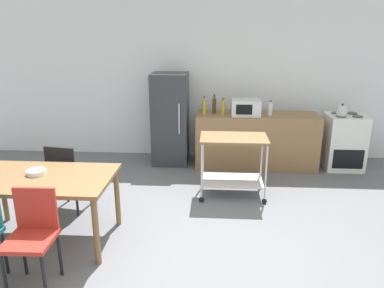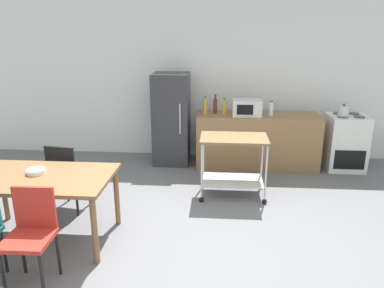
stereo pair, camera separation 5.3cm
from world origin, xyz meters
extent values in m
plane|color=slate|center=(0.00, 0.00, 0.00)|extent=(12.00, 12.00, 0.00)
cube|color=white|center=(0.00, 3.20, 1.45)|extent=(8.40, 0.12, 2.90)
cube|color=olive|center=(0.90, 2.60, 0.45)|extent=(2.00, 0.64, 0.90)
cube|color=brown|center=(-1.61, 0.11, 0.73)|extent=(1.50, 0.90, 0.04)
cylinder|color=brown|center=(-0.92, -0.28, 0.35)|extent=(0.06, 0.06, 0.71)
cylinder|color=brown|center=(-2.30, 0.50, 0.35)|extent=(0.06, 0.06, 0.71)
cylinder|color=brown|center=(-0.92, 0.50, 0.35)|extent=(0.06, 0.06, 0.71)
cube|color=#B72D23|center=(-1.37, -0.65, 0.47)|extent=(0.41, 0.41, 0.04)
cube|color=#B72D23|center=(-1.38, -0.47, 0.69)|extent=(0.38, 0.04, 0.40)
cylinder|color=black|center=(-1.54, -0.83, 0.23)|extent=(0.03, 0.03, 0.45)
cylinder|color=black|center=(-1.20, -0.82, 0.23)|extent=(0.03, 0.03, 0.45)
cylinder|color=black|center=(-1.55, -0.49, 0.23)|extent=(0.03, 0.03, 0.45)
cylinder|color=black|center=(-1.21, -0.48, 0.23)|extent=(0.03, 0.03, 0.45)
cylinder|color=black|center=(-1.73, -0.49, 0.23)|extent=(0.03, 0.03, 0.45)
cube|color=black|center=(-1.61, 0.85, 0.47)|extent=(0.46, 0.46, 0.04)
cube|color=black|center=(-1.64, 0.67, 0.69)|extent=(0.38, 0.09, 0.40)
cylinder|color=black|center=(-1.42, 0.99, 0.23)|extent=(0.03, 0.03, 0.45)
cylinder|color=black|center=(-1.75, 1.04, 0.23)|extent=(0.03, 0.03, 0.45)
cylinder|color=black|center=(-1.47, 0.65, 0.23)|extent=(0.03, 0.03, 0.45)
cylinder|color=black|center=(-1.81, 0.71, 0.23)|extent=(0.03, 0.03, 0.45)
cube|color=white|center=(2.35, 2.62, 0.45)|extent=(0.60, 0.60, 0.90)
cube|color=black|center=(2.35, 2.32, 0.25)|extent=(0.48, 0.01, 0.32)
cylinder|color=#47474C|center=(2.22, 2.50, 0.91)|extent=(0.16, 0.16, 0.02)
cylinder|color=#47474C|center=(2.48, 2.50, 0.91)|extent=(0.16, 0.16, 0.02)
cylinder|color=#47474C|center=(2.22, 2.74, 0.91)|extent=(0.16, 0.16, 0.02)
cylinder|color=#47474C|center=(2.48, 2.74, 0.91)|extent=(0.16, 0.16, 0.02)
cube|color=#333338|center=(-0.55, 2.70, 0.78)|extent=(0.60, 0.60, 1.55)
cylinder|color=silver|center=(-0.37, 2.39, 0.85)|extent=(0.02, 0.02, 0.50)
cube|color=brown|center=(0.47, 1.40, 0.83)|extent=(0.90, 0.56, 0.03)
cube|color=silver|center=(0.47, 1.40, 0.22)|extent=(0.83, 0.52, 0.02)
cylinder|color=silver|center=(0.05, 1.15, 0.45)|extent=(0.02, 0.02, 0.76)
sphere|color=black|center=(0.05, 1.15, 0.04)|extent=(0.07, 0.07, 0.07)
cylinder|color=silver|center=(0.89, 1.15, 0.45)|extent=(0.02, 0.02, 0.76)
sphere|color=black|center=(0.89, 1.15, 0.04)|extent=(0.07, 0.07, 0.07)
cylinder|color=silver|center=(0.05, 1.65, 0.45)|extent=(0.02, 0.02, 0.76)
sphere|color=black|center=(0.05, 1.65, 0.04)|extent=(0.07, 0.07, 0.07)
cylinder|color=silver|center=(0.89, 1.65, 0.45)|extent=(0.02, 0.02, 0.76)
sphere|color=black|center=(0.89, 1.65, 0.04)|extent=(0.07, 0.07, 0.07)
cylinder|color=gold|center=(0.03, 2.56, 1.01)|extent=(0.07, 0.07, 0.23)
cylinder|color=gold|center=(0.03, 2.56, 1.15)|extent=(0.03, 0.03, 0.05)
cylinder|color=black|center=(0.03, 2.56, 1.18)|extent=(0.03, 0.03, 0.01)
cylinder|color=#4C2D19|center=(0.19, 2.61, 1.02)|extent=(0.06, 0.06, 0.24)
cylinder|color=#4C2D19|center=(0.19, 2.61, 1.17)|extent=(0.03, 0.03, 0.06)
cylinder|color=black|center=(0.19, 2.61, 1.21)|extent=(0.03, 0.03, 0.01)
cylinder|color=gold|center=(0.34, 2.55, 1.01)|extent=(0.07, 0.07, 0.22)
cylinder|color=gold|center=(0.34, 2.55, 1.14)|extent=(0.03, 0.03, 0.04)
cylinder|color=black|center=(0.34, 2.55, 1.16)|extent=(0.03, 0.03, 0.01)
cube|color=silver|center=(0.70, 2.50, 1.03)|extent=(0.46, 0.34, 0.26)
cube|color=black|center=(0.66, 2.33, 1.03)|extent=(0.25, 0.01, 0.16)
cylinder|color=silver|center=(1.10, 2.54, 1.00)|extent=(0.08, 0.08, 0.19)
cylinder|color=silver|center=(1.10, 2.54, 1.11)|extent=(0.03, 0.03, 0.04)
cylinder|color=black|center=(1.10, 2.54, 1.13)|extent=(0.04, 0.04, 0.01)
cylinder|color=white|center=(-1.68, 0.17, 0.78)|extent=(0.20, 0.20, 0.05)
cylinder|color=silver|center=(2.23, 2.52, 1.00)|extent=(0.17, 0.17, 0.16)
sphere|color=black|center=(2.23, 2.52, 1.09)|extent=(0.03, 0.03, 0.03)
cylinder|color=silver|center=(2.34, 2.52, 1.02)|extent=(0.08, 0.02, 0.07)
camera|label=1|loc=(0.21, -3.32, 2.20)|focal=34.05mm
camera|label=2|loc=(0.26, -3.32, 2.20)|focal=34.05mm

